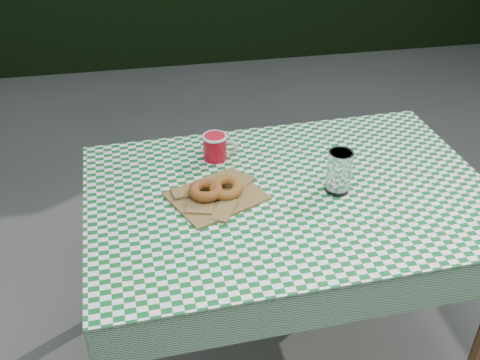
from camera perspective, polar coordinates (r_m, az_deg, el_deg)
name	(u,v)px	position (r m, az deg, el deg)	size (l,w,h in m)	color
ground	(231,325)	(2.42, -0.91, -14.64)	(60.00, 60.00, 0.00)	#4F4F4A
table	(285,276)	(2.08, 4.65, -9.78)	(1.31, 0.87, 0.75)	#52361C
tablecloth	(290,192)	(1.84, 5.19, -1.26)	(1.33, 0.89, 0.01)	#0E5A23
paper_bag	(217,196)	(1.80, -2.41, -1.61)	(0.28, 0.22, 0.01)	olive
bagel_front	(206,190)	(1.79, -3.53, -1.07)	(0.11, 0.11, 0.03)	brown
bagel_back	(226,188)	(1.80, -1.44, -0.80)	(0.11, 0.11, 0.03)	#97641F
coffee_mug	(215,147)	(1.99, -2.58, 3.38)	(0.17, 0.17, 0.09)	#B00B1B
drinking_glass	(339,172)	(1.83, 10.09, 0.82)	(0.08, 0.08, 0.15)	white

